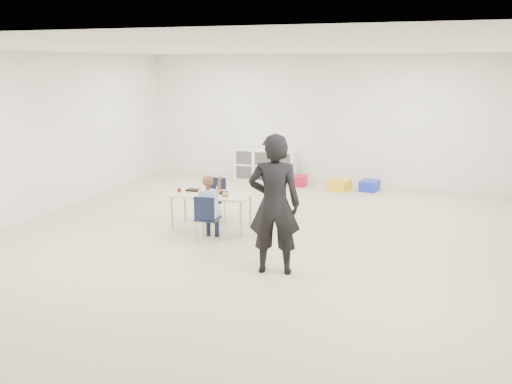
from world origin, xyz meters
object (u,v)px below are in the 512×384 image
(table, at_px, (212,211))
(child, at_px, (208,205))
(chair_near, at_px, (208,217))
(cubby_shelf, at_px, (265,165))
(adult, at_px, (274,204))

(table, bearing_deg, child, -74.41)
(table, relative_size, child, 1.18)
(chair_near, distance_m, cubby_shelf, 4.39)
(table, bearing_deg, cubby_shelf, 92.24)
(table, height_order, chair_near, chair_near)
(table, xyz_separation_m, child, (0.18, -0.53, 0.26))
(child, height_order, adult, adult)
(adult, bearing_deg, cubby_shelf, -82.86)
(table, xyz_separation_m, adult, (1.49, -1.45, 0.60))
(table, bearing_deg, chair_near, -74.41)
(adult, bearing_deg, child, -46.77)
(table, distance_m, adult, 2.16)
(child, distance_m, adult, 1.64)
(child, bearing_deg, table, 105.59)
(child, distance_m, cubby_shelf, 4.40)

